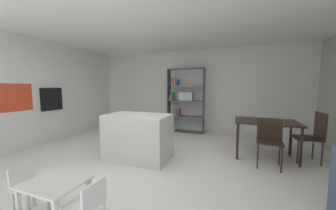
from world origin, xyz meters
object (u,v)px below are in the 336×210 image
(kitchen_island, at_px, (138,137))
(child_chair_right, at_px, (88,204))
(child_chair_left, at_px, (27,186))
(dining_chair_near, at_px, (270,137))
(dining_table, at_px, (266,124))
(dining_chair_window_side, at_px, (313,133))
(open_bookshelf, at_px, (183,100))
(child_table, at_px, (55,188))
(built_in_oven, at_px, (52,99))

(kitchen_island, height_order, child_chair_right, kitchen_island)
(child_chair_left, bearing_deg, dining_chair_near, -53.87)
(dining_table, xyz_separation_m, dining_chair_window_side, (0.82, 0.01, -0.11))
(open_bookshelf, distance_m, child_table, 4.41)
(dining_table, bearing_deg, open_bookshelf, 146.07)
(dining_table, bearing_deg, child_table, -129.49)
(kitchen_island, bearing_deg, open_bookshelf, 84.31)
(open_bookshelf, xyz_separation_m, child_chair_right, (0.26, -4.36, -0.70))
(open_bookshelf, bearing_deg, built_in_oven, -142.34)
(built_in_oven, distance_m, open_bookshelf, 3.73)
(built_in_oven, height_order, dining_chair_near, built_in_oven)
(dining_chair_window_side, bearing_deg, dining_table, -93.75)
(kitchen_island, xyz_separation_m, dining_chair_near, (2.45, 0.58, 0.08))
(open_bookshelf, xyz_separation_m, dining_chair_near, (2.20, -1.91, -0.50))
(built_in_oven, xyz_separation_m, dining_chair_near, (5.15, 0.37, -0.61))
(kitchen_island, relative_size, dining_chair_window_side, 1.30)
(open_bookshelf, height_order, child_chair_right, open_bookshelf)
(dining_table, height_order, dining_chair_near, dining_chair_near)
(child_chair_right, height_order, dining_table, dining_table)
(open_bookshelf, distance_m, child_chair_right, 4.43)
(built_in_oven, bearing_deg, open_bookshelf, 37.66)
(dining_chair_window_side, relative_size, dining_chair_near, 1.12)
(dining_chair_window_side, bearing_deg, child_chair_left, -55.84)
(open_bookshelf, relative_size, dining_table, 1.71)
(built_in_oven, xyz_separation_m, child_chair_right, (3.22, -2.08, -0.82))
(dining_chair_near, bearing_deg, kitchen_island, -160.79)
(built_in_oven, xyz_separation_m, dining_chair_window_side, (5.97, 0.81, -0.57))
(child_table, height_order, dining_chair_near, dining_chair_near)
(kitchen_island, distance_m, dining_chair_near, 2.52)
(kitchen_island, xyz_separation_m, child_chair_right, (0.51, -1.87, -0.13))
(built_in_oven, bearing_deg, dining_table, 8.91)
(dining_chair_near, bearing_deg, child_chair_left, -133.33)
(child_chair_left, bearing_deg, child_chair_right, -94.64)
(kitchen_island, bearing_deg, dining_table, 22.73)
(child_chair_left, relative_size, dining_chair_window_side, 0.59)
(built_in_oven, bearing_deg, child_chair_left, -41.95)
(child_chair_left, bearing_deg, child_table, -94.24)
(kitchen_island, relative_size, dining_table, 1.07)
(dining_chair_near, bearing_deg, built_in_oven, -170.10)
(open_bookshelf, relative_size, dining_chair_window_side, 2.09)
(open_bookshelf, bearing_deg, child_chair_left, -98.28)
(child_table, bearing_deg, dining_chair_window_side, 42.12)
(dining_table, bearing_deg, child_chair_right, -123.70)
(built_in_oven, height_order, dining_chair_window_side, built_in_oven)
(dining_chair_window_side, distance_m, dining_chair_near, 0.93)
(built_in_oven, relative_size, open_bookshelf, 0.29)
(child_table, xyz_separation_m, dining_table, (2.38, 2.89, 0.30))
(open_bookshelf, height_order, dining_chair_window_side, open_bookshelf)
(child_table, distance_m, dining_chair_window_side, 4.32)
(built_in_oven, relative_size, child_chair_right, 1.05)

